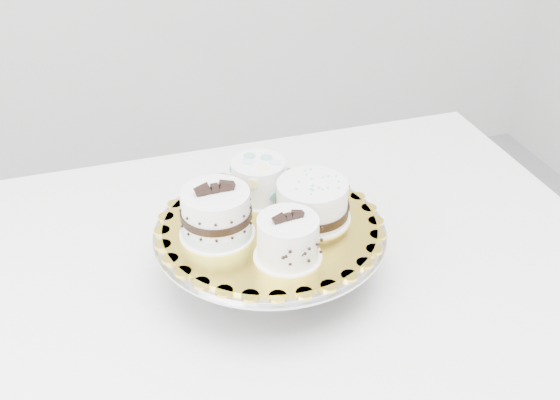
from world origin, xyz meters
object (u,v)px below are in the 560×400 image
object	(u,v)px
cake_stand	(270,243)
cake_banded	(216,215)
cake_ribbon	(313,202)
table	(241,305)
cake_board	(270,226)
cake_dots	(259,179)
cake_swirl	(288,239)

from	to	relation	value
cake_stand	cake_banded	world-z (taller)	cake_banded
cake_ribbon	table	bearing A→B (deg)	-177.89
cake_board	cake_dots	bearing A→B (deg)	85.83
cake_swirl	cake_dots	size ratio (longest dim) A/B	0.91
cake_board	cake_swirl	distance (m)	0.09
cake_swirl	cake_ribbon	distance (m)	0.11
cake_stand	cake_dots	xyz separation A→B (m)	(0.01, 0.08, 0.07)
table	cake_board	bearing A→B (deg)	-25.68
table	cake_board	distance (m)	0.18
cake_dots	cake_swirl	bearing A→B (deg)	-99.12
cake_banded	cake_dots	world-z (taller)	cake_banded
table	cake_dots	size ratio (longest dim) A/B	11.74
table	cake_stand	bearing A→B (deg)	-25.68
table	cake_board	xyz separation A→B (m)	(0.05, -0.02, 0.17)
cake_dots	table	bearing A→B (deg)	-137.18
cake_board	cake_banded	xyz separation A→B (m)	(-0.08, 0.00, 0.04)
cake_swirl	cake_dots	distance (m)	0.17
table	cake_ribbon	bearing A→B (deg)	-11.45
cake_swirl	cake_board	bearing A→B (deg)	83.57
cake_board	cake_banded	size ratio (longest dim) A/B	2.90
cake_board	cake_ribbon	bearing A→B (deg)	-0.73
table	cake_stand	xyz separation A→B (m)	(0.05, -0.02, 0.14)
cake_banded	table	bearing A→B (deg)	24.92
table	cake_swirl	size ratio (longest dim) A/B	12.88
table	cake_swirl	xyz separation A→B (m)	(0.05, -0.11, 0.20)
cake_stand	cake_swirl	xyz separation A→B (m)	(0.00, -0.09, 0.07)
cake_banded	cake_ribbon	world-z (taller)	cake_banded
cake_stand	cake_dots	size ratio (longest dim) A/B	3.29
cake_stand	cake_ribbon	xyz separation A→B (m)	(0.07, -0.00, 0.07)
cake_board	cake_dots	world-z (taller)	cake_dots
cake_swirl	cake_stand	bearing A→B (deg)	83.57
cake_board	cake_dots	distance (m)	0.09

